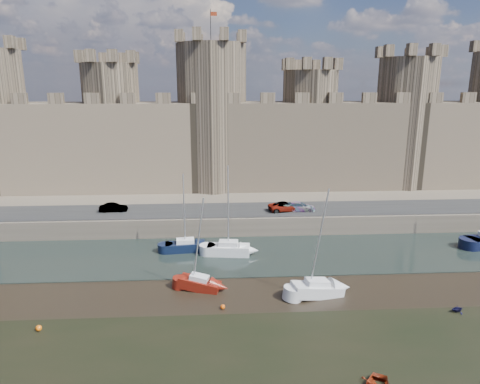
{
  "coord_description": "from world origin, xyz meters",
  "views": [
    {
      "loc": [
        2.48,
        -22.33,
        19.43
      ],
      "look_at": [
        5.04,
        22.0,
        8.14
      ],
      "focal_mm": 32.0,
      "sensor_mm": 36.0,
      "label": 1
    }
  ],
  "objects_px": {
    "sailboat_2": "(228,248)",
    "sailboat_5": "(317,288)",
    "car_2": "(299,207)",
    "car_3": "(286,207)",
    "car_1": "(113,208)",
    "sailboat_4": "(199,283)",
    "sailboat_1": "(185,245)"
  },
  "relations": [
    {
      "from": "car_1",
      "to": "sailboat_4",
      "type": "relative_size",
      "value": 0.4
    },
    {
      "from": "car_2",
      "to": "sailboat_5",
      "type": "xyz_separation_m",
      "value": [
        -1.88,
        -19.22,
        -2.4
      ]
    },
    {
      "from": "car_1",
      "to": "car_2",
      "type": "bearing_deg",
      "value": -95.33
    },
    {
      "from": "car_2",
      "to": "sailboat_5",
      "type": "height_order",
      "value": "sailboat_5"
    },
    {
      "from": "sailboat_2",
      "to": "car_2",
      "type": "bearing_deg",
      "value": 48.97
    },
    {
      "from": "sailboat_2",
      "to": "sailboat_4",
      "type": "distance_m",
      "value": 8.92
    },
    {
      "from": "car_2",
      "to": "sailboat_4",
      "type": "relative_size",
      "value": 0.48
    },
    {
      "from": "sailboat_2",
      "to": "sailboat_5",
      "type": "distance_m",
      "value": 13.05
    },
    {
      "from": "car_3",
      "to": "sailboat_2",
      "type": "distance_m",
      "value": 12.33
    },
    {
      "from": "car_3",
      "to": "sailboat_5",
      "type": "relative_size",
      "value": 0.45
    },
    {
      "from": "car_3",
      "to": "sailboat_1",
      "type": "distance_m",
      "value": 15.37
    },
    {
      "from": "sailboat_2",
      "to": "sailboat_5",
      "type": "xyz_separation_m",
      "value": [
        8.0,
        -10.3,
        -0.09
      ]
    },
    {
      "from": "car_2",
      "to": "sailboat_2",
      "type": "bearing_deg",
      "value": 135.35
    },
    {
      "from": "car_2",
      "to": "sailboat_5",
      "type": "bearing_deg",
      "value": 177.72
    },
    {
      "from": "car_3",
      "to": "sailboat_5",
      "type": "xyz_separation_m",
      "value": [
        -0.1,
        -19.3,
        -2.41
      ]
    },
    {
      "from": "car_1",
      "to": "sailboat_4",
      "type": "distance_m",
      "value": 22.17
    },
    {
      "from": "car_1",
      "to": "car_3",
      "type": "xyz_separation_m",
      "value": [
        23.37,
        -0.98,
        0.05
      ]
    },
    {
      "from": "car_2",
      "to": "sailboat_1",
      "type": "relative_size",
      "value": 0.48
    },
    {
      "from": "car_2",
      "to": "sailboat_4",
      "type": "bearing_deg",
      "value": 146.46
    },
    {
      "from": "sailboat_2",
      "to": "sailboat_4",
      "type": "bearing_deg",
      "value": -103.23
    },
    {
      "from": "car_2",
      "to": "sailboat_5",
      "type": "relative_size",
      "value": 0.43
    },
    {
      "from": "car_1",
      "to": "sailboat_5",
      "type": "bearing_deg",
      "value": -133.97
    },
    {
      "from": "car_3",
      "to": "sailboat_5",
      "type": "height_order",
      "value": "sailboat_5"
    },
    {
      "from": "sailboat_4",
      "to": "car_3",
      "type": "bearing_deg",
      "value": 72.55
    },
    {
      "from": "car_1",
      "to": "car_3",
      "type": "distance_m",
      "value": 23.39
    },
    {
      "from": "sailboat_1",
      "to": "sailboat_4",
      "type": "distance_m",
      "value": 10.05
    },
    {
      "from": "sailboat_1",
      "to": "sailboat_4",
      "type": "height_order",
      "value": "sailboat_1"
    },
    {
      "from": "car_1",
      "to": "car_2",
      "type": "relative_size",
      "value": 0.82
    },
    {
      "from": "car_1",
      "to": "sailboat_2",
      "type": "bearing_deg",
      "value": -126.07
    },
    {
      "from": "car_3",
      "to": "sailboat_1",
      "type": "relative_size",
      "value": 0.5
    },
    {
      "from": "car_1",
      "to": "sailboat_5",
      "type": "height_order",
      "value": "sailboat_5"
    },
    {
      "from": "sailboat_2",
      "to": "sailboat_5",
      "type": "height_order",
      "value": "sailboat_2"
    }
  ]
}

